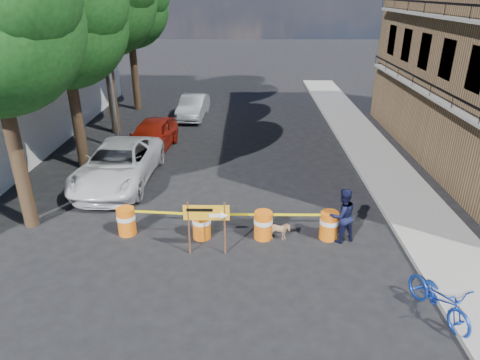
{
  "coord_description": "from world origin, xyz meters",
  "views": [
    {
      "loc": [
        0.26,
        -10.2,
        7.12
      ],
      "look_at": [
        0.06,
        2.83,
        1.3
      ],
      "focal_mm": 32.0,
      "sensor_mm": 36.0,
      "label": 1
    }
  ],
  "objects_px": {
    "suv_white": "(118,165)",
    "barrel_mid_right": "(263,225)",
    "barrel_far_right": "(329,225)",
    "bicycle": "(443,282)",
    "sedan_red": "(152,136)",
    "pedestrian": "(342,215)",
    "barrel_mid_left": "(202,224)",
    "detour_sign": "(212,217)",
    "sedan_silver": "(193,106)",
    "dog": "(278,231)",
    "barrel_far_left": "(126,221)"
  },
  "relations": [
    {
      "from": "sedan_red",
      "to": "pedestrian",
      "type": "bearing_deg",
      "value": -41.85
    },
    {
      "from": "barrel_mid_right",
      "to": "sedan_red",
      "type": "bearing_deg",
      "value": 122.78
    },
    {
      "from": "pedestrian",
      "to": "sedan_silver",
      "type": "distance_m",
      "value": 15.16
    },
    {
      "from": "detour_sign",
      "to": "dog",
      "type": "distance_m",
      "value": 2.3
    },
    {
      "from": "sedan_red",
      "to": "sedan_silver",
      "type": "xyz_separation_m",
      "value": [
        1.28,
        5.93,
        -0.08
      ]
    },
    {
      "from": "barrel_mid_left",
      "to": "barrel_far_right",
      "type": "distance_m",
      "value": 3.94
    },
    {
      "from": "barrel_far_left",
      "to": "dog",
      "type": "relative_size",
      "value": 1.22
    },
    {
      "from": "pedestrian",
      "to": "sedan_red",
      "type": "height_order",
      "value": "pedestrian"
    },
    {
      "from": "detour_sign",
      "to": "dog",
      "type": "relative_size",
      "value": 2.29
    },
    {
      "from": "pedestrian",
      "to": "sedan_red",
      "type": "xyz_separation_m",
      "value": [
        -7.42,
        7.93,
        -0.12
      ]
    },
    {
      "from": "dog",
      "to": "sedan_red",
      "type": "xyz_separation_m",
      "value": [
        -5.5,
        7.93,
        0.44
      ]
    },
    {
      "from": "barrel_far_right",
      "to": "suv_white",
      "type": "bearing_deg",
      "value": 151.9
    },
    {
      "from": "suv_white",
      "to": "sedan_red",
      "type": "distance_m",
      "value": 3.77
    },
    {
      "from": "barrel_mid_left",
      "to": "sedan_red",
      "type": "xyz_separation_m",
      "value": [
        -3.13,
        7.82,
        0.28
      ]
    },
    {
      "from": "barrel_far_left",
      "to": "barrel_mid_left",
      "type": "bearing_deg",
      "value": -4.35
    },
    {
      "from": "barrel_mid_right",
      "to": "sedan_red",
      "type": "relative_size",
      "value": 0.2
    },
    {
      "from": "barrel_far_left",
      "to": "dog",
      "type": "height_order",
      "value": "barrel_far_left"
    },
    {
      "from": "barrel_mid_right",
      "to": "barrel_far_right",
      "type": "relative_size",
      "value": 1.0
    },
    {
      "from": "detour_sign",
      "to": "bicycle",
      "type": "height_order",
      "value": "bicycle"
    },
    {
      "from": "barrel_far_right",
      "to": "suv_white",
      "type": "height_order",
      "value": "suv_white"
    },
    {
      "from": "barrel_mid_right",
      "to": "sedan_silver",
      "type": "bearing_deg",
      "value": 105.27
    },
    {
      "from": "barrel_mid_left",
      "to": "suv_white",
      "type": "height_order",
      "value": "suv_white"
    },
    {
      "from": "barrel_far_right",
      "to": "detour_sign",
      "type": "height_order",
      "value": "detour_sign"
    },
    {
      "from": "suv_white",
      "to": "barrel_mid_left",
      "type": "bearing_deg",
      "value": -45.9
    },
    {
      "from": "barrel_mid_left",
      "to": "dog",
      "type": "height_order",
      "value": "barrel_mid_left"
    },
    {
      "from": "pedestrian",
      "to": "bicycle",
      "type": "bearing_deg",
      "value": 95.25
    },
    {
      "from": "barrel_far_right",
      "to": "sedan_silver",
      "type": "distance_m",
      "value": 14.9
    },
    {
      "from": "barrel_far_left",
      "to": "sedan_red",
      "type": "distance_m",
      "value": 7.68
    },
    {
      "from": "barrel_mid_left",
      "to": "detour_sign",
      "type": "height_order",
      "value": "detour_sign"
    },
    {
      "from": "barrel_mid_right",
      "to": "detour_sign",
      "type": "height_order",
      "value": "detour_sign"
    },
    {
      "from": "pedestrian",
      "to": "suv_white",
      "type": "relative_size",
      "value": 0.31
    },
    {
      "from": "barrel_mid_left",
      "to": "sedan_red",
      "type": "height_order",
      "value": "sedan_red"
    },
    {
      "from": "barrel_mid_left",
      "to": "barrel_far_right",
      "type": "bearing_deg",
      "value": 0.28
    },
    {
      "from": "detour_sign",
      "to": "pedestrian",
      "type": "xyz_separation_m",
      "value": [
        3.88,
        0.79,
        -0.35
      ]
    },
    {
      "from": "bicycle",
      "to": "pedestrian",
      "type": "bearing_deg",
      "value": 95.67
    },
    {
      "from": "bicycle",
      "to": "dog",
      "type": "distance_m",
      "value": 4.91
    },
    {
      "from": "barrel_far_right",
      "to": "sedan_red",
      "type": "relative_size",
      "value": 0.2
    },
    {
      "from": "bicycle",
      "to": "suv_white",
      "type": "distance_m",
      "value": 12.2
    },
    {
      "from": "bicycle",
      "to": "barrel_mid_left",
      "type": "bearing_deg",
      "value": 129.57
    },
    {
      "from": "barrel_far_right",
      "to": "barrel_mid_left",
      "type": "bearing_deg",
      "value": -179.72
    },
    {
      "from": "detour_sign",
      "to": "pedestrian",
      "type": "height_order",
      "value": "pedestrian"
    },
    {
      "from": "suv_white",
      "to": "barrel_mid_right",
      "type": "bearing_deg",
      "value": -34.11
    },
    {
      "from": "bicycle",
      "to": "sedan_red",
      "type": "height_order",
      "value": "bicycle"
    },
    {
      "from": "barrel_far_left",
      "to": "suv_white",
      "type": "height_order",
      "value": "suv_white"
    },
    {
      "from": "barrel_mid_right",
      "to": "sedan_red",
      "type": "xyz_separation_m",
      "value": [
        -5.04,
        7.82,
        0.28
      ]
    },
    {
      "from": "barrel_far_left",
      "to": "barrel_mid_left",
      "type": "distance_m",
      "value": 2.4
    },
    {
      "from": "barrel_mid_left",
      "to": "sedan_silver",
      "type": "bearing_deg",
      "value": 97.65
    },
    {
      "from": "dog",
      "to": "sedan_silver",
      "type": "relative_size",
      "value": 0.18
    },
    {
      "from": "bicycle",
      "to": "sedan_silver",
      "type": "bearing_deg",
      "value": 94.05
    },
    {
      "from": "barrel_mid_right",
      "to": "detour_sign",
      "type": "xyz_separation_m",
      "value": [
        -1.5,
        -0.9,
        0.75
      ]
    }
  ]
}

